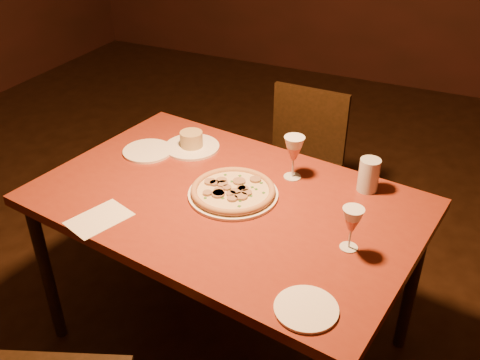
% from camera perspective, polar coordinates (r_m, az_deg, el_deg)
% --- Properties ---
extents(floor, '(7.00, 7.00, 0.00)m').
position_cam_1_polar(floor, '(2.62, -5.65, -15.39)').
color(floor, '#311C10').
rests_on(floor, ground).
extents(dining_table, '(1.57, 1.13, 0.78)m').
position_cam_1_polar(dining_table, '(2.09, -1.48, -3.48)').
color(dining_table, maroon).
rests_on(dining_table, floor).
extents(chair_far, '(0.43, 0.43, 0.86)m').
position_cam_1_polar(chair_far, '(2.89, 6.33, 1.93)').
color(chair_far, black).
rests_on(chair_far, floor).
extents(pizza_plate, '(0.35, 0.35, 0.04)m').
position_cam_1_polar(pizza_plate, '(2.05, -0.74, -1.19)').
color(pizza_plate, white).
rests_on(pizza_plate, dining_table).
extents(ramekin_saucer, '(0.25, 0.25, 0.08)m').
position_cam_1_polar(ramekin_saucer, '(2.40, -5.18, 3.96)').
color(ramekin_saucer, white).
rests_on(ramekin_saucer, dining_table).
extents(wine_glass_far, '(0.08, 0.08, 0.18)m').
position_cam_1_polar(wine_glass_far, '(2.14, 5.72, 2.40)').
color(wine_glass_far, '#C86653').
rests_on(wine_glass_far, dining_table).
extents(wine_glass_right, '(0.07, 0.07, 0.16)m').
position_cam_1_polar(wine_glass_right, '(1.80, 11.77, -5.11)').
color(wine_glass_right, '#C86653').
rests_on(wine_glass_right, dining_table).
extents(water_tumbler, '(0.08, 0.08, 0.13)m').
position_cam_1_polar(water_tumbler, '(2.12, 13.57, 0.52)').
color(water_tumbler, '#B3BAC4').
rests_on(water_tumbler, dining_table).
extents(side_plate_left, '(0.22, 0.22, 0.01)m').
position_cam_1_polar(side_plate_left, '(2.40, -9.81, 3.07)').
color(side_plate_left, white).
rests_on(side_plate_left, dining_table).
extents(side_plate_near, '(0.19, 0.19, 0.01)m').
position_cam_1_polar(side_plate_near, '(1.61, 7.07, -13.47)').
color(side_plate_near, white).
rests_on(side_plate_near, dining_table).
extents(menu_card, '(0.21, 0.25, 0.00)m').
position_cam_1_polar(menu_card, '(2.00, -14.79, -4.01)').
color(menu_card, white).
rests_on(menu_card, dining_table).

